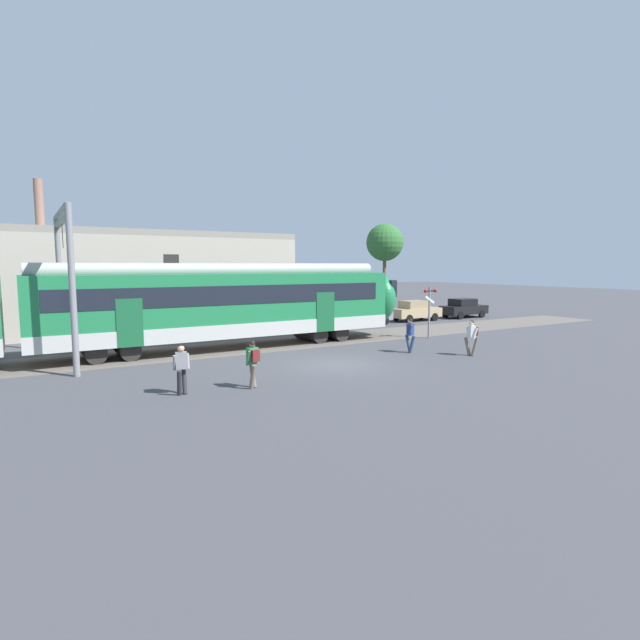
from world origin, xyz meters
The scene contains 13 objects.
ground_plane centered at (0.00, 0.00, 0.00)m, with size 160.00×160.00×0.00m, color #424247.
commuter_train centered at (-10.91, 6.51, 2.25)m, with size 38.05×3.07×4.73m.
pedestrian_grey centered at (-6.95, -1.42, 0.99)m, with size 0.60×0.62×1.67m.
pedestrian_green centered at (-4.63, -1.88, 0.99)m, with size 0.54×0.68×1.67m.
pedestrian_navy centered at (4.72, 0.72, 0.96)m, with size 0.52×0.71×1.67m.
pedestrian_white centered at (6.64, -1.40, 0.99)m, with size 0.58×0.65×1.67m.
parked_car_grey centered at (9.60, 11.12, 0.78)m, with size 4.07×1.89×1.54m.
parked_car_tan centered at (14.44, 11.19, 0.78)m, with size 4.03×1.82×1.54m.
parked_car_black centered at (19.42, 10.94, 0.78)m, with size 4.02×1.80×1.54m.
catenary_gantry centered at (-9.63, 6.51, 4.31)m, with size 0.24×6.64×6.53m.
crossing_signal centered at (8.88, 3.80, 2.01)m, with size 0.96×0.22×3.00m.
background_building centered at (-4.22, 16.36, 3.21)m, with size 19.47×5.00×9.20m.
street_tree_right centered at (17.92, 19.35, 6.28)m, with size 3.45×3.45×8.05m.
Camera 1 is at (-11.36, -17.43, 4.21)m, focal length 28.00 mm.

